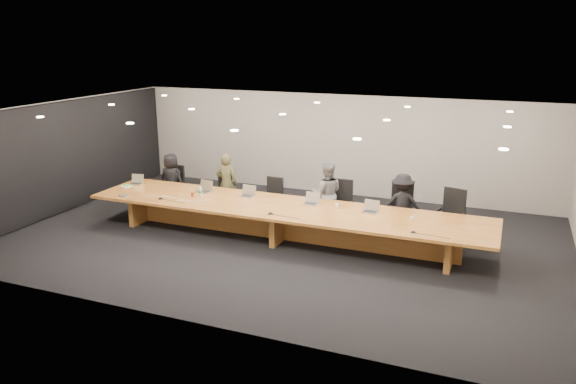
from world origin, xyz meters
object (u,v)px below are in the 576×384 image
water_bottle (201,192)px  mic_left (161,198)px  chair_far_left (173,185)px  laptop_e (370,207)px  paper_cup_far (412,219)px  chair_far_right (450,216)px  person_b (227,183)px  mic_center (270,213)px  laptop_d (311,199)px  chair_mid_right (340,204)px  person_c (327,194)px  person_a (171,180)px  laptop_c (247,191)px  chair_mid_left (271,199)px  conference_table (283,216)px  person_d (402,204)px  amber_mug (192,194)px  av_box (124,196)px  chair_left (221,193)px  paper_cup_near (337,206)px  laptop_b (203,186)px  mic_right (413,232)px  laptop_a (136,179)px  chair_right (399,208)px

water_bottle → mic_left: water_bottle is taller
chair_far_left → laptop_e: size_ratio=3.26×
paper_cup_far → laptop_e: bearing=166.8°
chair_far_right → person_b: person_b is taller
mic_center → laptop_d: bearing=59.6°
chair_mid_right → person_c: (-0.35, 0.06, 0.19)m
person_a → laptop_c: bearing=162.2°
laptop_c → water_bottle: bearing=-155.0°
chair_far_left → person_b: 1.66m
mic_left → mic_center: (2.77, -0.08, 0.00)m
chair_far_right → chair_mid_left: bearing=-165.2°
conference_table → person_d: bearing=28.2°
conference_table → paper_cup_far: paper_cup_far is taller
person_a → person_d: (6.03, 0.05, 0.00)m
person_a → chair_mid_left: bearing=179.1°
amber_mug → av_box: amber_mug is taller
person_a → person_b: (1.62, 0.02, 0.06)m
chair_far_left → chair_far_right: bearing=5.3°
chair_far_left → paper_cup_far: chair_far_left is taller
laptop_e → chair_mid_right: bearing=140.6°
chair_far_left → laptop_c: 2.79m
laptop_d → mic_center: 1.10m
person_d → paper_cup_far: bearing=96.7°
chair_left → paper_cup_near: chair_left is taller
water_bottle → laptop_b: bearing=111.9°
chair_mid_right → person_a: bearing=177.5°
laptop_c → chair_far_right: bearing=13.0°
laptop_c → mic_right: size_ratio=2.89×
laptop_a → paper_cup_far: bearing=-14.0°
chair_far_right → amber_mug: bearing=-153.0°
laptop_e → mic_left: size_ratio=2.52×
chair_right → laptop_d: size_ratio=3.49×
person_a → person_c: bearing=-179.6°
laptop_e → amber_mug: size_ratio=3.60×
chair_mid_right → mic_left: (-3.76, -1.70, 0.20)m
laptop_c → person_d: bearing=17.4°
water_bottle → mic_left: size_ratio=1.74×
av_box → chair_right: bearing=24.9°
laptop_d → laptop_a: bearing=-175.0°
chair_right → person_c: bearing=-174.7°
chair_far_right → mic_left: chair_far_right is taller
person_a → amber_mug: size_ratio=15.39×
chair_mid_left → laptop_d: (1.31, -0.82, 0.37)m
mic_left → person_a: bearing=116.2°
person_c → chair_far_right: bearing=161.3°
paper_cup_far → mic_center: paper_cup_far is taller
chair_far_right → amber_mug: size_ratio=13.02×
person_b → mic_left: size_ratio=11.72×
person_a → paper_cup_near: (4.80, -0.89, 0.10)m
laptop_c → av_box: size_ratio=1.71×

